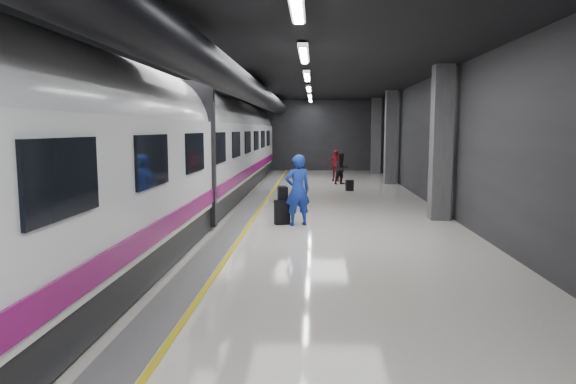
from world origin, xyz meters
name	(u,v)px	position (x,y,z in m)	size (l,w,h in m)	color
ground	(281,231)	(0.00, 0.00, 0.00)	(40.00, 40.00, 0.00)	silver
platform_hall	(273,97)	(-0.29, 0.96, 3.54)	(10.02, 40.02, 4.51)	black
train	(157,152)	(-3.25, 0.00, 2.07)	(3.05, 38.00, 4.05)	black
traveler_main	(298,190)	(0.40, 0.82, 0.99)	(0.72, 0.47, 1.97)	#1A30C3
suitcase_main	(282,212)	(-0.04, 0.96, 0.34)	(0.42, 0.27, 0.68)	black
shoulder_bag	(283,194)	(-0.02, 0.97, 0.87)	(0.27, 0.15, 0.37)	black
traveler_far_a	(342,168)	(2.18, 11.55, 0.78)	(0.75, 0.59, 1.55)	black
traveler_far_b	(336,165)	(1.95, 13.17, 0.81)	(0.95, 0.39, 1.62)	maroon
suitcase_far	(350,185)	(2.39, 8.95, 0.24)	(0.32, 0.21, 0.47)	black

